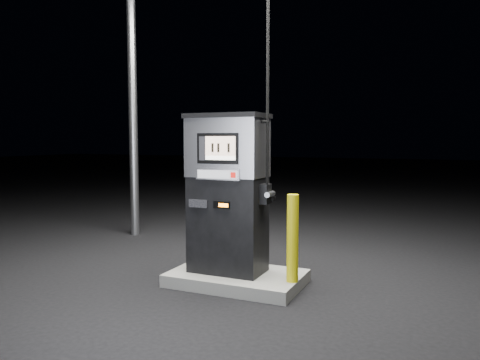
% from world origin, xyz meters
% --- Properties ---
extents(ground, '(80.00, 80.00, 0.00)m').
position_xyz_m(ground, '(0.00, 0.00, 0.00)').
color(ground, black).
rests_on(ground, ground).
extents(pump_island, '(1.60, 1.00, 0.15)m').
position_xyz_m(pump_island, '(0.00, 0.00, 0.07)').
color(pump_island, slate).
rests_on(pump_island, ground).
extents(fuel_dispenser, '(1.06, 0.58, 4.03)m').
position_xyz_m(fuel_dispenser, '(-0.12, -0.00, 1.15)').
color(fuel_dispenser, black).
rests_on(fuel_dispenser, pump_island).
extents(bollard_left, '(0.14, 0.14, 0.82)m').
position_xyz_m(bollard_left, '(-0.57, 0.16, 0.56)').
color(bollard_left, '#CCC10B').
rests_on(bollard_left, pump_island).
extents(bollard_right, '(0.15, 0.15, 1.01)m').
position_xyz_m(bollard_right, '(0.74, -0.09, 0.66)').
color(bollard_right, '#CCC10B').
rests_on(bollard_right, pump_island).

